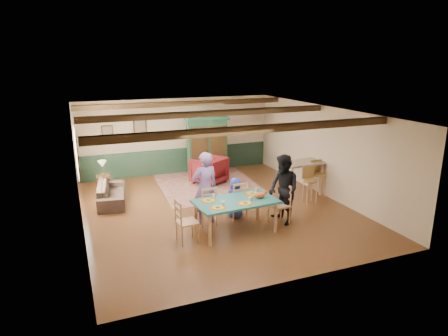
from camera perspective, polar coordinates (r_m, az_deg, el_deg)
name	(u,v)px	position (r m, az deg, el deg)	size (l,w,h in m)	color
floor	(216,209)	(11.15, -1.12, -5.87)	(8.00, 8.00, 0.00)	#522D17
wall_back	(177,136)	(14.47, -6.74, 4.54)	(7.00, 0.02, 2.70)	beige
wall_left	(78,176)	(10.11, -20.09, -1.02)	(0.02, 8.00, 2.70)	beige
wall_right	(325,151)	(12.37, 14.22, 2.33)	(0.02, 8.00, 2.70)	beige
ceiling	(216,112)	(10.48, -1.20, 8.02)	(7.00, 8.00, 0.02)	silver
wainscot_back	(178,161)	(14.64, -6.61, 1.06)	(6.95, 0.03, 0.90)	#1C3324
ceiling_beam_front	(254,129)	(8.40, 4.33, 5.54)	(6.95, 0.16, 0.16)	black
ceiling_beam_mid	(210,113)	(10.87, -1.94, 7.80)	(6.95, 0.16, 0.16)	black
ceiling_beam_back	(184,104)	(13.33, -5.78, 9.13)	(6.95, 0.16, 0.16)	black
window_left	(76,152)	(11.71, -20.35, 2.12)	(0.06, 1.60, 1.30)	white
picture_left_wall	(79,165)	(9.42, -19.99, 0.37)	(0.04, 0.42, 0.52)	gray
picture_back_a	(140,126)	(14.09, -11.90, 5.88)	(0.45, 0.04, 0.55)	gray
picture_back_b	(107,132)	(13.97, -16.33, 4.89)	(0.38, 0.04, 0.48)	gray
dining_table	(236,217)	(9.59, 1.67, -6.94)	(1.92, 1.07, 0.80)	#216A66
dining_chair_far_left	(206,205)	(10.03, -2.53, -5.27)	(0.45, 0.47, 1.02)	tan
dining_chair_far_right	(237,200)	(10.37, 1.84, -4.55)	(0.45, 0.47, 1.02)	tan
dining_chair_end_left	(187,221)	(9.09, -5.29, -7.56)	(0.45, 0.47, 1.02)	tan
dining_chair_end_right	(279,204)	(10.13, 7.90, -5.18)	(0.45, 0.47, 1.02)	tan
person_man	(205,188)	(9.96, -2.75, -2.88)	(0.67, 0.44, 1.84)	#795B9D
person_woman	(283,190)	(10.07, 8.48, -3.09)	(0.86, 0.67, 1.76)	black
person_child	(235,198)	(10.43, 1.62, -4.26)	(0.52, 0.34, 1.07)	#2A39AB
cat	(260,195)	(9.59, 5.12, -3.81)	(0.38, 0.15, 0.19)	#DB5C26
place_setting_near_left	(218,206)	(8.96, -0.88, -5.45)	(0.43, 0.32, 0.11)	yellow
place_setting_near_center	(245,201)	(9.25, 3.04, -4.78)	(0.43, 0.32, 0.11)	yellow
place_setting_far_left	(208,199)	(9.41, -2.25, -4.40)	(0.43, 0.32, 0.11)	yellow
place_setting_far_right	(252,192)	(9.91, 4.01, -3.40)	(0.43, 0.32, 0.11)	yellow
area_rug	(208,185)	(13.22, -2.27, -2.42)	(3.13, 3.72, 0.01)	tan
armoire	(207,147)	(14.06, -2.44, 3.06)	(1.49, 0.59, 2.10)	#153624
armchair	(209,170)	(13.29, -2.18, -0.31)	(0.97, 0.99, 0.90)	#4A0E15
sofa	(111,193)	(12.02, -15.79, -3.48)	(1.90, 0.74, 0.55)	#362922
end_table	(104,184)	(13.05, -16.79, -2.15)	(0.43, 0.43, 0.52)	black
table_lamp	(103,168)	(12.91, -16.96, -0.03)	(0.27, 0.27, 0.48)	beige
counter_table	(301,179)	(12.34, 10.96, -1.49)	(1.25, 0.73, 1.04)	tan
bar_stool_left	(310,185)	(11.72, 12.18, -2.42)	(0.37, 0.41, 1.06)	#A0773E
bar_stool_right	(319,179)	(12.35, 13.36, -1.50)	(0.39, 0.43, 1.09)	#A0773E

